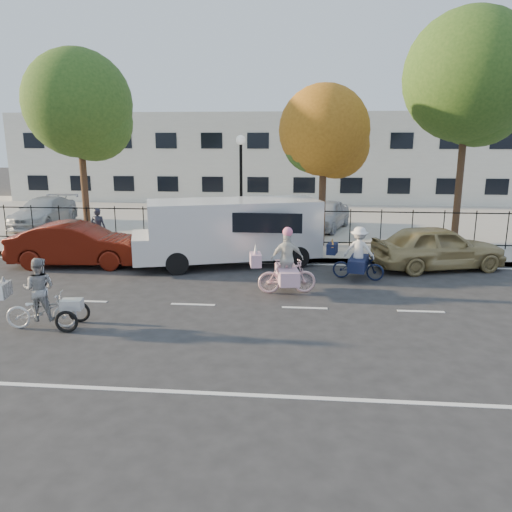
# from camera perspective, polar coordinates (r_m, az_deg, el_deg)

# --- Properties ---
(ground) EXTENTS (120.00, 120.00, 0.00)m
(ground) POSITION_cam_1_polar(r_m,az_deg,el_deg) (13.61, -7.23, -5.54)
(ground) COLOR #333334
(road_markings) EXTENTS (60.00, 9.52, 0.01)m
(road_markings) POSITION_cam_1_polar(r_m,az_deg,el_deg) (13.61, -7.23, -5.52)
(road_markings) COLOR silver
(road_markings) RESTS_ON ground
(curb) EXTENTS (60.00, 0.10, 0.15)m
(curb) POSITION_cam_1_polar(r_m,az_deg,el_deg) (18.35, -3.87, -0.24)
(curb) COLOR #A8A399
(curb) RESTS_ON ground
(sidewalk) EXTENTS (60.00, 2.20, 0.15)m
(sidewalk) POSITION_cam_1_polar(r_m,az_deg,el_deg) (19.36, -3.39, 0.49)
(sidewalk) COLOR #A8A399
(sidewalk) RESTS_ON ground
(parking_lot) EXTENTS (60.00, 15.60, 0.15)m
(parking_lot) POSITION_cam_1_polar(r_m,az_deg,el_deg) (28.04, -0.67, 4.53)
(parking_lot) COLOR #A8A399
(parking_lot) RESTS_ON ground
(iron_fence) EXTENTS (58.00, 0.06, 1.50)m
(iron_fence) POSITION_cam_1_polar(r_m,az_deg,el_deg) (20.27, -2.96, 3.45)
(iron_fence) COLOR black
(iron_fence) RESTS_ON sidewalk
(building) EXTENTS (34.00, 10.00, 6.00)m
(building) POSITION_cam_1_polar(r_m,az_deg,el_deg) (37.69, 0.91, 11.26)
(building) COLOR silver
(building) RESTS_ON ground
(lamppost) EXTENTS (0.36, 0.36, 4.33)m
(lamppost) POSITION_cam_1_polar(r_m,az_deg,el_deg) (19.54, -1.73, 9.63)
(lamppost) COLOR black
(lamppost) RESTS_ON sidewalk
(street_sign) EXTENTS (0.85, 0.06, 1.80)m
(street_sign) POSITION_cam_1_polar(r_m,az_deg,el_deg) (20.14, -8.37, 4.76)
(street_sign) COLOR black
(street_sign) RESTS_ON sidewalk
(zebra_trike) EXTENTS (2.00, 0.92, 1.71)m
(zebra_trike) POSITION_cam_1_polar(r_m,az_deg,el_deg) (12.73, -23.39, -4.78)
(zebra_trike) COLOR silver
(zebra_trike) RESTS_ON ground
(unicorn_bike) EXTENTS (1.96, 1.39, 1.94)m
(unicorn_bike) POSITION_cam_1_polar(r_m,az_deg,el_deg) (14.32, 3.44, -1.50)
(unicorn_bike) COLOR #FFC2C5
(unicorn_bike) RESTS_ON ground
(bull_bike) EXTENTS (1.87, 1.31, 1.69)m
(bull_bike) POSITION_cam_1_polar(r_m,az_deg,el_deg) (16.04, 11.55, -0.28)
(bull_bike) COLOR black
(bull_bike) RESTS_ON ground
(white_van) EXTENTS (6.91, 3.84, 2.28)m
(white_van) POSITION_cam_1_polar(r_m,az_deg,el_deg) (17.52, -2.95, 3.08)
(white_van) COLOR white
(white_van) RESTS_ON ground
(red_sedan) EXTENTS (4.69, 1.94, 1.51)m
(red_sedan) POSITION_cam_1_polar(r_m,az_deg,el_deg) (18.46, -19.70, 1.24)
(red_sedan) COLOR #521309
(red_sedan) RESTS_ON ground
(gold_sedan) EXTENTS (4.77, 2.89, 1.52)m
(gold_sedan) POSITION_cam_1_polar(r_m,az_deg,el_deg) (18.05, 20.06, 0.96)
(gold_sedan) COLOR tan
(gold_sedan) RESTS_ON ground
(pedestrian) EXTENTS (0.59, 0.40, 1.59)m
(pedestrian) POSITION_cam_1_polar(r_m,az_deg,el_deg) (20.47, -17.57, 3.07)
(pedestrian) COLOR black
(pedestrian) RESTS_ON sidewalk
(lot_car_a) EXTENTS (2.06, 4.78, 1.37)m
(lot_car_a) POSITION_cam_1_polar(r_m,az_deg,el_deg) (26.69, -23.10, 4.66)
(lot_car_a) COLOR #B2B6BB
(lot_car_a) RESTS_ON parking_lot
(lot_car_b) EXTENTS (3.21, 5.00, 1.28)m
(lot_car_b) POSITION_cam_1_polar(r_m,az_deg,el_deg) (23.31, -8.01, 4.37)
(lot_car_b) COLOR white
(lot_car_b) RESTS_ON parking_lot
(lot_car_c) EXTENTS (2.85, 4.44, 1.38)m
(lot_car_c) POSITION_cam_1_polar(r_m,az_deg,el_deg) (22.60, 0.22, 4.35)
(lot_car_c) COLOR #45484C
(lot_car_c) RESTS_ON parking_lot
(lot_car_d) EXTENTS (2.80, 4.33, 1.37)m
(lot_car_d) POSITION_cam_1_polar(r_m,az_deg,el_deg) (23.92, 7.96, 4.71)
(lot_car_d) COLOR #B3B6BB
(lot_car_d) RESTS_ON parking_lot
(tree_west) EXTENTS (4.29, 4.29, 7.86)m
(tree_west) POSITION_cam_1_polar(r_m,az_deg,el_deg) (21.98, -19.23, 15.57)
(tree_west) COLOR #442D1D
(tree_west) RESTS_ON ground
(tree_mid) EXTENTS (3.53, 3.50, 6.42)m
(tree_mid) POSITION_cam_1_polar(r_m,az_deg,el_deg) (19.95, 8.20, 13.54)
(tree_mid) COLOR #442D1D
(tree_mid) RESTS_ON ground
(tree_east) EXTENTS (5.01, 5.01, 9.19)m
(tree_east) POSITION_cam_1_polar(r_m,az_deg,el_deg) (21.88, 23.45, 17.71)
(tree_east) COLOR #442D1D
(tree_east) RESTS_ON ground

